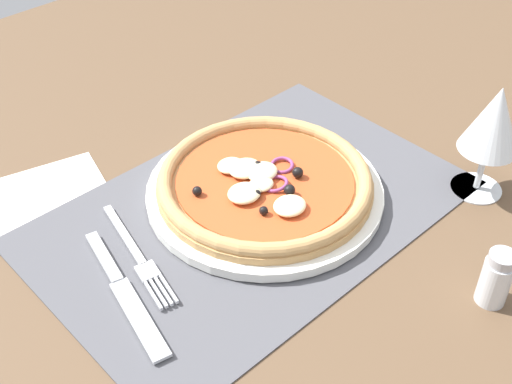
{
  "coord_description": "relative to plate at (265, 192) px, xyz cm",
  "views": [
    {
      "loc": [
        41.34,
        45.02,
        54.54
      ],
      "look_at": [
        -0.92,
        0.0,
        2.63
      ],
      "focal_mm": 47.13,
      "sensor_mm": 36.0,
      "label": 1
    }
  ],
  "objects": [
    {
      "name": "pizza",
      "position": [
        0.07,
        0.01,
        1.71
      ],
      "size": [
        26.67,
        26.67,
        2.68
      ],
      "color": "tan",
      "rests_on": "plate"
    },
    {
      "name": "wine_glass",
      "position": [
        -20.77,
        17.1,
        9.24
      ],
      "size": [
        7.2,
        7.2,
        14.9
      ],
      "color": "silver",
      "rests_on": "ground_plane"
    },
    {
      "name": "knife",
      "position": [
        22.06,
        1.59,
        -0.36
      ],
      "size": [
        6.0,
        19.87,
        0.62
      ],
      "rotation": [
        0.0,
        0.0,
        1.35
      ],
      "color": "silver",
      "rests_on": "placemat"
    },
    {
      "name": "plate",
      "position": [
        0.0,
        0.0,
        0.0
      ],
      "size": [
        29.33,
        29.33,
        1.23
      ],
      "primitive_type": "cylinder",
      "color": "silver",
      "rests_on": "placemat"
    },
    {
      "name": "fork",
      "position": [
        17.92,
        -1.5,
        -0.39
      ],
      "size": [
        5.42,
        17.89,
        0.44
      ],
      "rotation": [
        0.0,
        0.0,
        1.35
      ],
      "color": "silver",
      "rests_on": "placemat"
    },
    {
      "name": "napkin",
      "position": [
        20.28,
        -18.32,
        -0.83
      ],
      "size": [
        18.63,
        17.53,
        0.36
      ],
      "primitive_type": "cube",
      "rotation": [
        0.0,
        0.0,
        -0.26
      ],
      "color": "silver",
      "rests_on": "ground_plane"
    },
    {
      "name": "ground_plane",
      "position": [
        3.07,
        0.72,
        -2.21
      ],
      "size": [
        190.0,
        140.0,
        2.4
      ],
      "primitive_type": "cube",
      "color": "brown"
    },
    {
      "name": "pepper_shaker",
      "position": [
        -5.9,
        28.3,
        2.24
      ],
      "size": [
        3.2,
        3.2,
        6.7
      ],
      "color": "silver",
      "rests_on": "ground_plane"
    },
    {
      "name": "placemat",
      "position": [
        3.07,
        0.72,
        -0.81
      ],
      "size": [
        51.6,
        33.38,
        0.4
      ],
      "primitive_type": "cube",
      "color": "#4C4C51",
      "rests_on": "ground_plane"
    }
  ]
}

